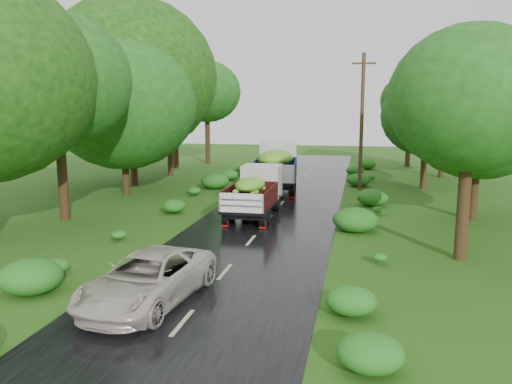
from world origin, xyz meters
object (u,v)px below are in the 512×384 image
(truck_far, at_px, (277,164))
(car, at_px, (148,279))
(truck_near, at_px, (255,190))
(utility_pole, at_px, (362,121))

(truck_far, distance_m, car, 19.54)
(car, bearing_deg, truck_far, 96.01)
(truck_far, bearing_deg, car, -97.02)
(truck_near, bearing_deg, car, -93.27)
(car, bearing_deg, utility_pole, 81.81)
(truck_near, bearing_deg, truck_far, 91.78)
(truck_far, relative_size, car, 1.49)
(truck_far, bearing_deg, utility_pole, 7.08)
(car, distance_m, utility_pole, 21.83)
(car, bearing_deg, truck_near, 93.92)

